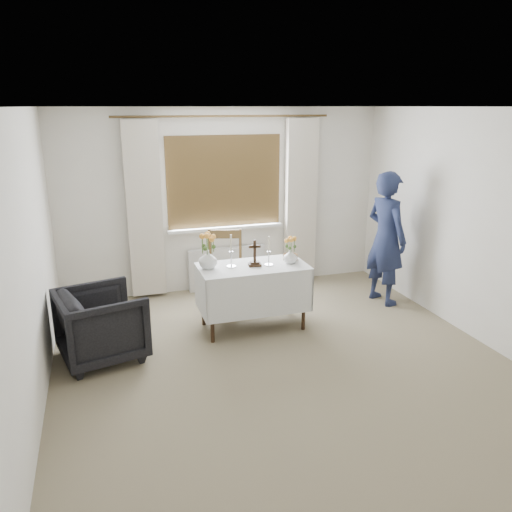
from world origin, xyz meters
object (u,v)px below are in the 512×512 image
Objects in this scene: altar_table at (253,297)px; wooden_cross at (255,253)px; wooden_chair at (225,271)px; flower_vase_right at (290,256)px; person at (386,238)px; armchair at (102,325)px; flower_vase_left at (208,259)px.

wooden_cross is at bearing -39.74° from altar_table.
altar_table is at bearing 148.37° from wooden_cross.
wooden_chair is 5.92× the size of flower_vase_right.
armchair is at bearing 85.34° from person.
wooden_cross is (0.02, -0.01, 0.53)m from altar_table.
person is 1.89m from wooden_cross.
person is 10.30× the size of flower_vase_right.
altar_table is 1.24× the size of wooden_chair.
wooden_cross is (0.18, -0.69, 0.42)m from wooden_chair.
person is 5.68× the size of wooden_cross.
person reaches higher than flower_vase_right.
flower_vase_right is at bearing -5.57° from flower_vase_left.
person is at bearing 4.29° from wooden_chair.
flower_vase_left reaches higher than altar_table.
altar_table is 5.75× the size of flower_vase_left.
altar_table is 0.71m from flower_vase_left.
altar_table is 0.64m from flower_vase_right.
flower_vase_right is at bearing -34.25° from wooden_chair.
wooden_cross is 1.42× the size of flower_vase_left.
armchair is at bearing -164.23° from wooden_cross.
flower_vase_left is at bearing 174.43° from flower_vase_right.
wooden_chair is 0.57× the size of person.
flower_vase_right is (0.60, -0.72, 0.35)m from wooden_chair.
wooden_cross is (-1.87, -0.28, 0.05)m from person.
wooden_cross is at bearing -59.98° from wooden_chair.
flower_vase_left is (-0.51, 0.05, 0.49)m from altar_table.
wooden_chair is 3.26× the size of wooden_cross.
person is (3.58, 0.51, 0.50)m from armchair.
person is (2.04, -0.41, 0.37)m from wooden_chair.
armchair is 2.20m from flower_vase_right.
altar_table is at bearing 175.13° from flower_vase_right.
flower_vase_left is (-0.35, -0.62, 0.37)m from wooden_chair.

